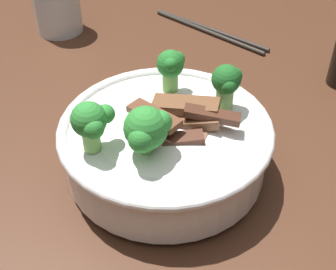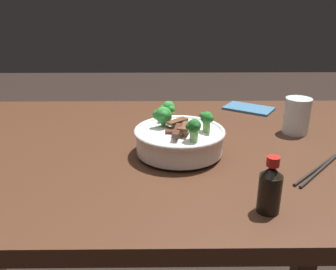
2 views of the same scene
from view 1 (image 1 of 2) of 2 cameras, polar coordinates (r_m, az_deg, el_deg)
The scene contains 3 objects.
rice_bowl at distance 0.53m, azimuth -0.32°, elevation -0.67°, with size 0.24×0.24×0.12m.
drinking_glass at distance 0.84m, azimuth -13.08°, elevation 14.84°, with size 0.08×0.08×0.11m.
chopsticks_pair at distance 0.84m, azimuth 4.96°, elevation 12.26°, with size 0.17×0.17×0.01m.
Camera 1 is at (0.29, 0.03, 1.21)m, focal length 51.27 mm.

